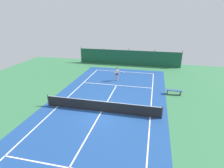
% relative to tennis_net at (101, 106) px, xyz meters
% --- Properties ---
extents(ground_plane, '(36.00, 36.00, 0.00)m').
position_rel_tennis_net_xyz_m(ground_plane, '(0.00, 0.00, -0.51)').
color(ground_plane, '#387A4C').
extents(court_surface, '(11.02, 26.60, 0.01)m').
position_rel_tennis_net_xyz_m(court_surface, '(0.00, 0.00, -0.51)').
color(court_surface, '#1E478C').
rests_on(court_surface, ground).
extents(tennis_net, '(10.12, 0.10, 1.10)m').
position_rel_tennis_net_xyz_m(tennis_net, '(0.00, 0.00, 0.00)').
color(tennis_net, black).
rests_on(tennis_net, ground).
extents(back_fence, '(16.30, 0.98, 2.70)m').
position_rel_tennis_net_xyz_m(back_fence, '(-0.00, 16.26, 0.16)').
color(back_fence, '#195138').
rests_on(back_fence, ground).
extents(tennis_player, '(0.59, 0.82, 1.64)m').
position_rel_tennis_net_xyz_m(tennis_player, '(-0.31, 7.97, 0.45)').
color(tennis_player, '#D8AD8C').
rests_on(tennis_player, ground).
extents(tennis_ball_near_player, '(0.07, 0.07, 0.07)m').
position_rel_tennis_net_xyz_m(tennis_ball_near_player, '(-0.54, 10.63, -0.48)').
color(tennis_ball_near_player, '#CCDB33').
rests_on(tennis_ball_near_player, ground).
extents(tennis_ball_midcourt, '(0.07, 0.07, 0.07)m').
position_rel_tennis_net_xyz_m(tennis_ball_midcourt, '(0.81, 7.25, -0.48)').
color(tennis_ball_midcourt, '#CCDB33').
rests_on(tennis_ball_midcourt, ground).
extents(courtside_bench, '(1.60, 0.40, 0.49)m').
position_rel_tennis_net_xyz_m(courtside_bench, '(6.31, 5.16, -0.14)').
color(courtside_bench, '#335184').
rests_on(courtside_bench, ground).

